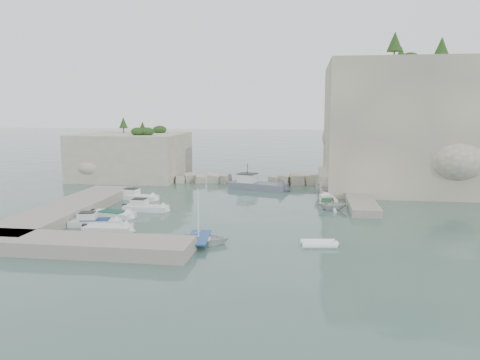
# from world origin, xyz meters

# --- Properties ---
(ground) EXTENTS (400.00, 400.00, 0.00)m
(ground) POSITION_xyz_m (0.00, 0.00, 0.00)
(ground) COLOR #406057
(ground) RESTS_ON ground
(cliff_east) EXTENTS (26.00, 22.00, 17.00)m
(cliff_east) POSITION_xyz_m (23.00, 23.00, 8.50)
(cliff_east) COLOR beige
(cliff_east) RESTS_ON ground
(cliff_terrace) EXTENTS (8.00, 10.00, 2.50)m
(cliff_terrace) POSITION_xyz_m (13.00, 18.00, 1.25)
(cliff_terrace) COLOR beige
(cliff_terrace) RESTS_ON ground
(outcrop_west) EXTENTS (16.00, 14.00, 7.00)m
(outcrop_west) POSITION_xyz_m (-20.00, 25.00, 3.50)
(outcrop_west) COLOR beige
(outcrop_west) RESTS_ON ground
(quay_west) EXTENTS (5.00, 24.00, 1.10)m
(quay_west) POSITION_xyz_m (-17.00, -1.00, 0.55)
(quay_west) COLOR #9E9689
(quay_west) RESTS_ON ground
(quay_south) EXTENTS (18.00, 4.00, 1.10)m
(quay_south) POSITION_xyz_m (-10.00, -12.50, 0.55)
(quay_south) COLOR #9E9689
(quay_south) RESTS_ON ground
(ledge_east) EXTENTS (3.00, 16.00, 0.80)m
(ledge_east) POSITION_xyz_m (13.50, 10.00, 0.40)
(ledge_east) COLOR #9E9689
(ledge_east) RESTS_ON ground
(breakwater) EXTENTS (28.00, 3.00, 1.40)m
(breakwater) POSITION_xyz_m (-1.00, 22.00, 0.70)
(breakwater) COLOR beige
(breakwater) RESTS_ON ground
(motorboat_a) EXTENTS (5.90, 2.61, 1.40)m
(motorboat_a) POSITION_xyz_m (-12.94, 8.16, 0.00)
(motorboat_a) COLOR white
(motorboat_a) RESTS_ON ground
(motorboat_b) EXTENTS (5.29, 1.94, 1.40)m
(motorboat_b) POSITION_xyz_m (-9.72, 2.29, 0.00)
(motorboat_b) COLOR silver
(motorboat_b) RESTS_ON ground
(motorboat_c) EXTENTS (5.32, 2.83, 0.70)m
(motorboat_c) POSITION_xyz_m (-12.09, -1.08, 0.00)
(motorboat_c) COLOR silver
(motorboat_c) RESTS_ON ground
(motorboat_d) EXTENTS (5.43, 2.58, 1.40)m
(motorboat_d) POSITION_xyz_m (-12.24, -4.60, 0.00)
(motorboat_d) COLOR silver
(motorboat_d) RESTS_ON ground
(motorboat_e) EXTENTS (4.68, 2.15, 0.70)m
(motorboat_e) POSITION_xyz_m (-10.14, -6.49, 0.00)
(motorboat_e) COLOR silver
(motorboat_e) RESTS_ON ground
(rowboat) EXTENTS (5.29, 4.03, 1.03)m
(rowboat) POSITION_xyz_m (-1.25, -8.96, 0.00)
(rowboat) COLOR white
(rowboat) RESTS_ON ground
(inflatable_dinghy) EXTENTS (3.21, 1.88, 0.44)m
(inflatable_dinghy) POSITION_xyz_m (8.45, -8.25, 0.00)
(inflatable_dinghy) COLOR white
(inflatable_dinghy) RESTS_ON ground
(tender_east_a) EXTENTS (3.27, 2.86, 1.65)m
(tender_east_a) POSITION_xyz_m (10.21, 5.48, 0.00)
(tender_east_a) COLOR silver
(tender_east_a) RESTS_ON ground
(tender_east_b) EXTENTS (1.75, 4.40, 0.70)m
(tender_east_b) POSITION_xyz_m (9.68, 7.85, 0.00)
(tender_east_b) COLOR silver
(tender_east_b) RESTS_ON ground
(tender_east_c) EXTENTS (2.17, 4.71, 0.70)m
(tender_east_c) POSITION_xyz_m (9.93, 10.14, 0.00)
(tender_east_c) COLOR white
(tender_east_c) RESTS_ON ground
(tender_east_d) EXTENTS (4.92, 2.25, 1.84)m
(tender_east_d) POSITION_xyz_m (10.83, 13.63, 0.00)
(tender_east_d) COLOR silver
(tender_east_d) RESTS_ON ground
(work_boat) EXTENTS (9.16, 5.02, 2.20)m
(work_boat) POSITION_xyz_m (0.81, 17.67, 0.00)
(work_boat) COLOR slate
(work_boat) RESTS_ON ground
(rowboat_mast) EXTENTS (0.10, 0.10, 4.20)m
(rowboat_mast) POSITION_xyz_m (-1.25, -8.96, 2.61)
(rowboat_mast) COLOR white
(rowboat_mast) RESTS_ON rowboat
(vegetation) EXTENTS (53.48, 13.88, 13.40)m
(vegetation) POSITION_xyz_m (17.83, 24.40, 17.93)
(vegetation) COLOR #1E4219
(vegetation) RESTS_ON ground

